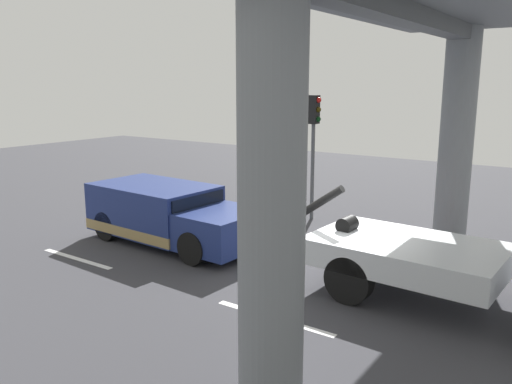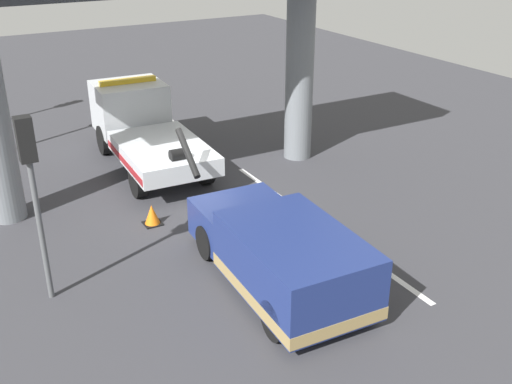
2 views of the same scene
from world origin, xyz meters
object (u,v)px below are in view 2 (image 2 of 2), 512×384
object	(u,v)px
tow_truck_white	(143,126)
traffic_light_near	(30,170)
towed_van_green	(281,255)
traffic_cone_orange	(152,215)

from	to	relation	value
tow_truck_white	traffic_light_near	distance (m)	8.19
tow_truck_white	towed_van_green	xyz separation A→B (m)	(-8.69, 0.04, -0.42)
towed_van_green	traffic_cone_orange	size ratio (longest dim) A/B	9.55
towed_van_green	traffic_light_near	bearing A→B (deg)	64.95
tow_truck_white	towed_van_green	size ratio (longest dim) A/B	1.38
towed_van_green	traffic_light_near	xyz separation A→B (m)	(2.11, 4.51, 2.17)
tow_truck_white	traffic_cone_orange	distance (m)	4.82
tow_truck_white	traffic_cone_orange	bearing A→B (deg)	162.12
towed_van_green	traffic_cone_orange	world-z (taller)	towed_van_green
towed_van_green	traffic_light_near	size ratio (longest dim) A/B	1.31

